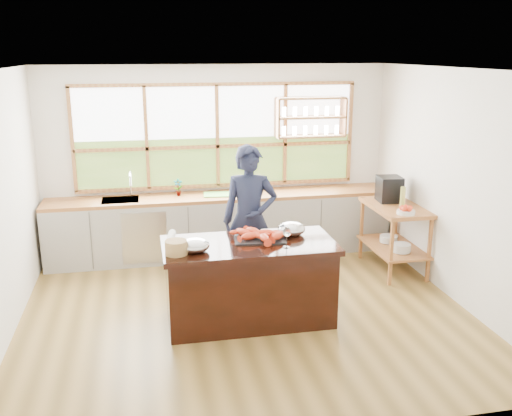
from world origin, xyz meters
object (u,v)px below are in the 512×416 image
object	(u,v)px
wicker_basket	(176,248)
espresso_machine	(389,189)
cook	(250,220)
island	(249,282)

from	to	relation	value
wicker_basket	espresso_machine	bearing A→B (deg)	27.20
cook	island	bearing A→B (deg)	-90.80
cook	wicker_basket	xyz separation A→B (m)	(-0.95, -1.01, 0.06)
island	espresso_machine	bearing A→B (deg)	31.25
cook	espresso_machine	bearing A→B (deg)	24.90
cook	espresso_machine	size ratio (longest dim) A/B	5.30
island	wicker_basket	world-z (taller)	wicker_basket
espresso_machine	island	bearing A→B (deg)	-143.34
island	cook	xyz separation A→B (m)	(0.16, 0.81, 0.45)
wicker_basket	cook	bearing A→B (deg)	46.89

